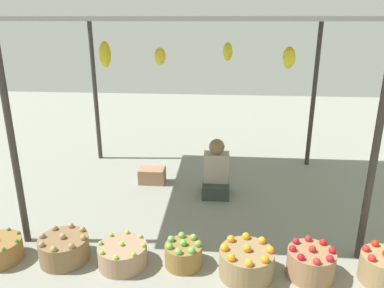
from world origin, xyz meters
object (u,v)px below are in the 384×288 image
basket_green_chilies (0,250)px  basket_potatoes (64,249)px  vendor_person (216,173)px  basket_red_apples (311,263)px  basket_red_tomatoes (383,268)px  basket_limes (123,255)px  wooden_crate_near_vendor (152,176)px  basket_green_apples (183,254)px  basket_oranges (246,262)px

basket_green_chilies → basket_potatoes: bearing=5.2°
vendor_person → basket_red_apples: bearing=-61.2°
basket_red_tomatoes → basket_limes: bearing=179.0°
basket_red_apples → wooden_crate_near_vendor: bearing=133.6°
vendor_person → basket_green_apples: size_ratio=2.13×
vendor_person → wooden_crate_near_vendor: bearing=163.6°
basket_red_tomatoes → basket_red_apples: bearing=177.8°
basket_limes → basket_red_tomatoes: basket_red_tomatoes is taller
basket_potatoes → basket_green_chilies: bearing=-174.8°
basket_green_chilies → basket_red_tomatoes: 3.69m
basket_green_apples → basket_oranges: basket_oranges is taller
basket_oranges → wooden_crate_near_vendor: size_ratio=1.36×
basket_green_chilies → basket_red_apples: 3.04m
basket_potatoes → basket_red_tomatoes: bearing=-1.4°
basket_limes → basket_green_apples: size_ratio=1.31×
basket_potatoes → basket_red_tomatoes: basket_red_tomatoes is taller
basket_oranges → basket_green_chilies: bearing=179.4°
basket_limes → wooden_crate_near_vendor: basket_limes is taller
basket_green_chilies → basket_oranges: (2.44, -0.03, 0.03)m
basket_limes → basket_potatoes: bearing=177.1°
vendor_person → basket_oranges: (0.32, -1.72, -0.16)m
basket_limes → basket_green_apples: (0.59, 0.05, 0.01)m
vendor_person → basket_potatoes: (-1.48, -1.63, -0.17)m
vendor_person → basket_red_apples: vendor_person is taller
basket_potatoes → basket_oranges: bearing=-2.7°
basket_red_tomatoes → basket_potatoes: bearing=178.6°
basket_red_apples → vendor_person: bearing=118.8°
basket_green_apples → basket_limes: bearing=-175.5°
basket_green_chilies → basket_oranges: bearing=-0.6°
vendor_person → basket_green_apples: (-0.28, -1.61, -0.18)m
basket_green_apples → basket_green_chilies: bearing=-177.7°
wooden_crate_near_vendor → basket_potatoes: bearing=-105.7°
wooden_crate_near_vendor → vendor_person: bearing=-16.4°
basket_green_apples → wooden_crate_near_vendor: bearing=109.3°
basket_limes → basket_red_apples: bearing=-0.6°
basket_potatoes → basket_red_tomatoes: (3.05, -0.07, 0.02)m
basket_limes → vendor_person: bearing=62.2°
basket_green_apples → basket_red_apples: (1.20, -0.06, 0.02)m
basket_green_chilies → wooden_crate_near_vendor: size_ratio=1.16×
wooden_crate_near_vendor → basket_green_chilies: bearing=-120.9°
vendor_person → basket_limes: 1.89m
basket_red_apples → basket_limes: bearing=179.4°
basket_potatoes → basket_limes: 0.60m
basket_limes → basket_red_apples: size_ratio=1.09×
basket_green_chilies → basket_red_tomatoes: (3.69, -0.01, 0.03)m
basket_green_chilies → basket_red_apples: (3.04, 0.01, 0.03)m
vendor_person → basket_oranges: bearing=-79.3°
vendor_person → basket_red_apples: size_ratio=1.77×
basket_oranges → wooden_crate_near_vendor: 2.36m
basket_potatoes → basket_green_apples: (1.20, 0.02, -0.01)m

